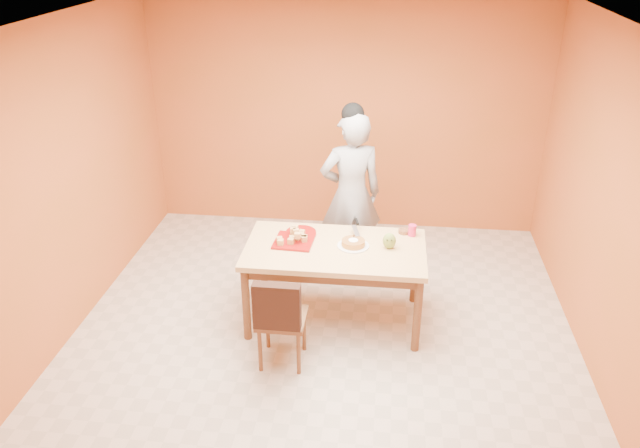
# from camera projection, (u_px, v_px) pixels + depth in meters

# --- Properties ---
(floor) EXTENTS (5.00, 5.00, 0.00)m
(floor) POSITION_uv_depth(u_px,v_px,m) (321.00, 346.00, 5.49)
(floor) COLOR #B8AE9D
(floor) RESTS_ON ground
(ceiling) EXTENTS (5.00, 5.00, 0.00)m
(ceiling) POSITION_uv_depth(u_px,v_px,m) (321.00, 28.00, 4.29)
(ceiling) COLOR silver
(ceiling) RESTS_ON wall_back
(wall_back) EXTENTS (4.50, 0.00, 4.50)m
(wall_back) POSITION_uv_depth(u_px,v_px,m) (345.00, 116.00, 7.12)
(wall_back) COLOR #BF582C
(wall_back) RESTS_ON floor
(wall_left) EXTENTS (0.00, 5.00, 5.00)m
(wall_left) POSITION_uv_depth(u_px,v_px,m) (49.00, 193.00, 5.12)
(wall_left) COLOR #BF582C
(wall_left) RESTS_ON floor
(wall_right) EXTENTS (0.00, 5.00, 5.00)m
(wall_right) POSITION_uv_depth(u_px,v_px,m) (619.00, 220.00, 4.66)
(wall_right) COLOR #BF582C
(wall_right) RESTS_ON floor
(dining_table) EXTENTS (1.60, 0.90, 0.76)m
(dining_table) POSITION_uv_depth(u_px,v_px,m) (335.00, 256.00, 5.57)
(dining_table) COLOR #DBB972
(dining_table) RESTS_ON floor
(dining_chair) EXTENTS (0.40, 0.46, 0.86)m
(dining_chair) POSITION_uv_depth(u_px,v_px,m) (281.00, 317.00, 5.10)
(dining_chair) COLOR brown
(dining_chair) RESTS_ON floor
(pastry_pile) EXTENTS (0.31, 0.31, 0.10)m
(pastry_pile) POSITION_uv_depth(u_px,v_px,m) (294.00, 235.00, 5.58)
(pastry_pile) COLOR #D9AD5C
(pastry_pile) RESTS_ON pastry_platter
(person) EXTENTS (0.72, 0.58, 1.74)m
(person) POSITION_uv_depth(u_px,v_px,m) (351.00, 195.00, 6.29)
(person) COLOR #959698
(person) RESTS_ON floor
(pastry_platter) EXTENTS (0.36, 0.36, 0.02)m
(pastry_platter) POSITION_uv_depth(u_px,v_px,m) (294.00, 241.00, 5.60)
(pastry_platter) COLOR maroon
(pastry_platter) RESTS_ON dining_table
(red_dinner_plate) EXTENTS (0.37, 0.37, 0.02)m
(red_dinner_plate) POSITION_uv_depth(u_px,v_px,m) (301.00, 232.00, 5.77)
(red_dinner_plate) COLOR maroon
(red_dinner_plate) RESTS_ON dining_table
(white_cake_plate) EXTENTS (0.32, 0.32, 0.01)m
(white_cake_plate) POSITION_uv_depth(u_px,v_px,m) (353.00, 246.00, 5.54)
(white_cake_plate) COLOR white
(white_cake_plate) RESTS_ON dining_table
(sponge_cake) EXTENTS (0.25, 0.25, 0.05)m
(sponge_cake) POSITION_uv_depth(u_px,v_px,m) (353.00, 243.00, 5.52)
(sponge_cake) COLOR #CD7835
(sponge_cake) RESTS_ON white_cake_plate
(cake_server) EXTENTS (0.09, 0.23, 0.01)m
(cake_server) POSITION_uv_depth(u_px,v_px,m) (356.00, 231.00, 5.67)
(cake_server) COLOR silver
(cake_server) RESTS_ON sponge_cake
(egg_ornament) EXTENTS (0.14, 0.12, 0.15)m
(egg_ornament) POSITION_uv_depth(u_px,v_px,m) (389.00, 241.00, 5.47)
(egg_ornament) COLOR olive
(egg_ornament) RESTS_ON dining_table
(magenta_glass) EXTENTS (0.08, 0.08, 0.11)m
(magenta_glass) POSITION_uv_depth(u_px,v_px,m) (412.00, 230.00, 5.71)
(magenta_glass) COLOR #DD2157
(magenta_glass) RESTS_ON dining_table
(checker_tin) EXTENTS (0.12, 0.12, 0.03)m
(checker_tin) POSITION_uv_depth(u_px,v_px,m) (404.00, 231.00, 5.77)
(checker_tin) COLOR #35170E
(checker_tin) RESTS_ON dining_table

